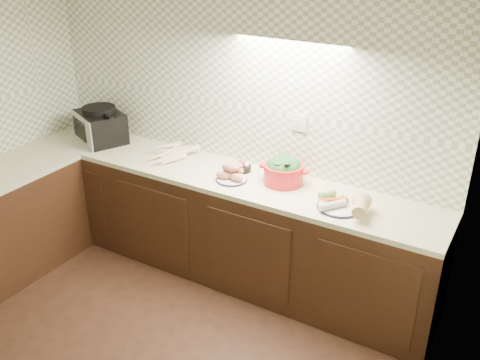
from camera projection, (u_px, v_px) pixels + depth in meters
The scene contains 8 objects.
room at pixel (58, 149), 2.76m from camera, with size 3.60×3.60×2.60m.
counter at pixel (87, 245), 4.11m from camera, with size 3.60×3.60×0.90m.
toaster_oven at pixel (100, 125), 4.78m from camera, with size 0.55×0.50×0.32m.
parsnip_pile at pixel (171, 155), 4.47m from camera, with size 0.43×0.44×0.08m.
sweet_potato_plate at pixel (232, 173), 4.08m from camera, with size 0.24×0.24×0.15m.
onion_bowl at pixel (243, 167), 4.24m from camera, with size 0.13×0.13×0.10m.
dutch_oven at pixel (284, 170), 4.02m from camera, with size 0.38×0.34×0.21m.
veg_plate at pixel (350, 203), 3.66m from camera, with size 0.40×0.34×0.14m.
Camera 1 is at (2.11, -1.72, 2.68)m, focal length 40.00 mm.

